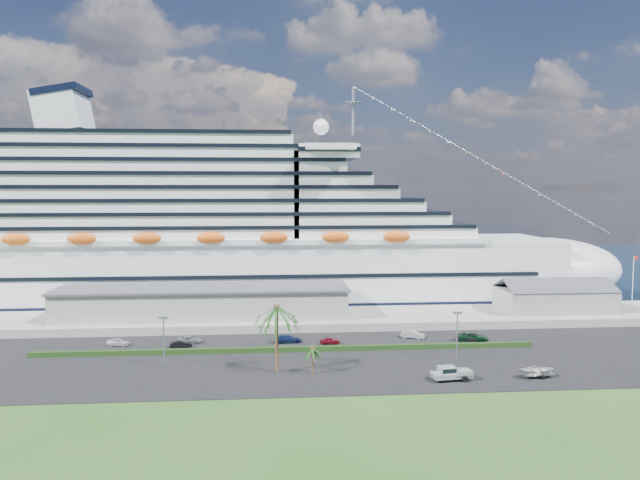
{
  "coord_description": "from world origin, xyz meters",
  "views": [
    {
      "loc": [
        -11.14,
        -91.71,
        28.84
      ],
      "look_at": [
        -1.07,
        30.0,
        18.67
      ],
      "focal_mm": 35.0,
      "sensor_mm": 36.0,
      "label": 1
    }
  ],
  "objects": [
    {
      "name": "palm_short",
      "position": [
        -4.5,
        2.5,
        3.67
      ],
      "size": [
        3.53,
        3.53,
        4.56
      ],
      "color": "#47301E",
      "rests_on": "ground"
    },
    {
      "name": "asphalt_lot",
      "position": [
        0.0,
        11.0,
        0.06
      ],
      "size": [
        140.0,
        38.0,
        0.12
      ],
      "primitive_type": "cube",
      "color": "black",
      "rests_on": "ground"
    },
    {
      "name": "ground",
      "position": [
        0.0,
        0.0,
        0.0
      ],
      "size": [
        420.0,
        420.0,
        0.0
      ],
      "primitive_type": "plane",
      "color": "#2B521B",
      "rests_on": "ground"
    },
    {
      "name": "hedge",
      "position": [
        -8.0,
        16.0,
        0.57
      ],
      "size": [
        88.0,
        1.1,
        0.9
      ],
      "primitive_type": "cube",
      "color": "black",
      "rests_on": "asphalt_lot"
    },
    {
      "name": "parked_car_6",
      "position": [
        27.07,
        20.75,
        0.91
      ],
      "size": [
        6.13,
        3.91,
        1.57
      ],
      "primitive_type": "imported",
      "rotation": [
        0.0,
        0.0,
        1.33
      ],
      "color": "black",
      "rests_on": "asphalt_lot"
    },
    {
      "name": "port_shed",
      "position": [
        52.0,
        40.0,
        4.4
      ],
      "size": [
        24.0,
        12.31,
        7.37
      ],
      "color": "gray",
      "rests_on": "wharf"
    },
    {
      "name": "pickup_truck",
      "position": [
        15.95,
        -2.42,
        1.29
      ],
      "size": [
        6.27,
        2.99,
        2.12
      ],
      "color": "black",
      "rests_on": "asphalt_lot"
    },
    {
      "name": "parked_car_0",
      "position": [
        -38.65,
        22.7,
        0.81
      ],
      "size": [
        4.29,
        2.42,
        1.38
      ],
      "primitive_type": "imported",
      "rotation": [
        0.0,
        0.0,
        1.36
      ],
      "color": "silver",
      "rests_on": "asphalt_lot"
    },
    {
      "name": "parked_car_1",
      "position": [
        -27.07,
        20.54,
        0.77
      ],
      "size": [
        4.08,
        1.87,
        1.3
      ],
      "primitive_type": "imported",
      "rotation": [
        0.0,
        0.0,
        1.7
      ],
      "color": "black",
      "rests_on": "asphalt_lot"
    },
    {
      "name": "parked_car_7",
      "position": [
        25.98,
        20.55,
        0.76
      ],
      "size": [
        4.72,
        3.07,
        1.27
      ],
      "primitive_type": "imported",
      "rotation": [
        0.0,
        0.0,
        1.25
      ],
      "color": "#232228",
      "rests_on": "asphalt_lot"
    },
    {
      "name": "boat_trailer",
      "position": [
        29.58,
        -2.16,
        1.27
      ],
      "size": [
        6.21,
        4.48,
        1.73
      ],
      "color": "gray",
      "rests_on": "asphalt_lot"
    },
    {
      "name": "parked_car_5",
      "position": [
        16.29,
        23.96,
        0.85
      ],
      "size": [
        4.68,
        3.27,
        1.46
      ],
      "primitive_type": "imported",
      "rotation": [
        0.0,
        0.0,
        1.14
      ],
      "color": "#A8ABAF",
      "rests_on": "asphalt_lot"
    },
    {
      "name": "terminal_building",
      "position": [
        -25.0,
        40.0,
        5.01
      ],
      "size": [
        61.0,
        15.0,
        6.3
      ],
      "color": "gray",
      "rests_on": "wharf"
    },
    {
      "name": "parked_car_2",
      "position": [
        -25.87,
        23.64,
        0.74
      ],
      "size": [
        4.54,
        2.21,
        1.24
      ],
      "primitive_type": "imported",
      "rotation": [
        0.0,
        0.0,
        1.54
      ],
      "color": "gray",
      "rests_on": "asphalt_lot"
    },
    {
      "name": "lamp_post_right",
      "position": [
        20.0,
        8.0,
        5.34
      ],
      "size": [
        1.6,
        0.35,
        8.27
      ],
      "color": "gray",
      "rests_on": "asphalt_lot"
    },
    {
      "name": "lamp_post_left",
      "position": [
        -28.0,
        8.0,
        5.34
      ],
      "size": [
        1.6,
        0.35,
        8.27
      ],
      "color": "gray",
      "rests_on": "asphalt_lot"
    },
    {
      "name": "wharf",
      "position": [
        0.0,
        40.0,
        0.9
      ],
      "size": [
        240.0,
        20.0,
        1.8
      ],
      "primitive_type": "cube",
      "color": "gray",
      "rests_on": "ground"
    },
    {
      "name": "parked_car_3",
      "position": [
        -7.71,
        22.52,
        0.86
      ],
      "size": [
        5.19,
        2.25,
        1.49
      ],
      "primitive_type": "imported",
      "rotation": [
        0.0,
        0.0,
        1.6
      ],
      "color": "#142147",
      "rests_on": "asphalt_lot"
    },
    {
      "name": "flagpole",
      "position": [
        70.04,
        40.0,
        8.27
      ],
      "size": [
        1.08,
        0.16,
        12.0
      ],
      "color": "silver",
      "rests_on": "wharf"
    },
    {
      "name": "palm_tall",
      "position": [
        -10.0,
        4.0,
        9.2
      ],
      "size": [
        8.82,
        8.82,
        11.13
      ],
      "color": "#47301E",
      "rests_on": "ground"
    },
    {
      "name": "cruise_ship",
      "position": [
        -21.53,
        64.0,
        16.69
      ],
      "size": [
        191.0,
        38.0,
        54.0
      ],
      "color": "silver",
      "rests_on": "ground"
    },
    {
      "name": "water",
      "position": [
        0.0,
        130.0,
        0.01
      ],
      "size": [
        420.0,
        160.0,
        0.02
      ],
      "primitive_type": "cube",
      "color": "black",
      "rests_on": "ground"
    },
    {
      "name": "parked_car_4",
      "position": [
        0.05,
        20.85,
        0.75
      ],
      "size": [
        3.74,
        1.64,
        1.25
      ],
      "primitive_type": "imported",
      "rotation": [
        0.0,
        0.0,
        1.62
      ],
      "color": "maroon",
      "rests_on": "asphalt_lot"
    }
  ]
}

